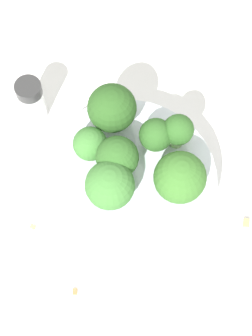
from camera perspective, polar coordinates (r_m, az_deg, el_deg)
ground_plane at (r=0.67m, az=0.00°, el=-2.84°), size 3.00×3.00×0.00m
bowl at (r=0.65m, az=0.00°, el=-2.03°), size 0.20×0.20×0.05m
broccoli_floret_0 at (r=0.62m, az=-1.44°, el=6.05°), size 0.06×0.06×0.07m
broccoli_floret_1 at (r=0.62m, az=-3.66°, el=2.42°), size 0.04×0.04×0.04m
broccoli_floret_2 at (r=0.62m, az=5.19°, el=3.93°), size 0.03×0.03×0.05m
broccoli_floret_3 at (r=0.59m, az=-1.65°, el=-1.79°), size 0.05×0.05×0.06m
broccoli_floret_4 at (r=0.62m, az=3.03°, el=3.32°), size 0.04×0.04×0.05m
broccoli_floret_5 at (r=0.60m, az=5.49°, el=-0.96°), size 0.06×0.06×0.06m
broccoli_floret_6 at (r=0.60m, az=-0.85°, el=1.07°), size 0.05×0.05×0.06m
pepper_shaker at (r=0.70m, az=-9.54°, el=6.78°), size 0.03×0.03×0.07m
almond_crumb_0 at (r=0.64m, az=-5.23°, el=-12.36°), size 0.01×0.01×0.01m
almond_crumb_2 at (r=0.67m, az=12.16°, el=-5.41°), size 0.01×0.01×0.01m
almond_crumb_3 at (r=0.67m, az=-9.47°, el=-5.89°), size 0.01×0.01×0.01m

